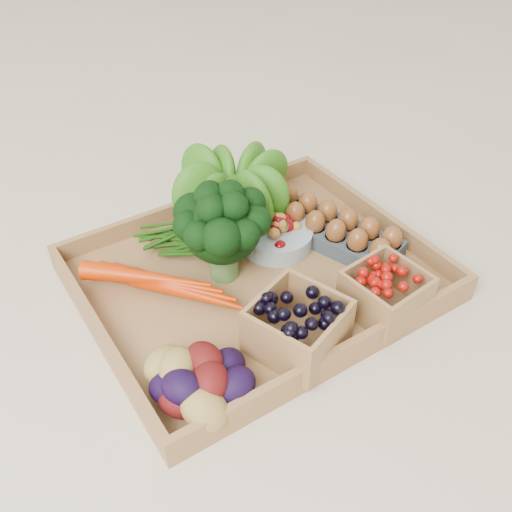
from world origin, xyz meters
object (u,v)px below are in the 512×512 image
cherry_bowl (277,237)px  egg_carton (330,233)px  tray (256,280)px  broccoli (223,246)px

cherry_bowl → egg_carton: 0.10m
egg_carton → tray: bearing=164.6°
broccoli → tray: bearing=-38.8°
tray → cherry_bowl: (0.08, 0.05, 0.02)m
cherry_bowl → egg_carton: bearing=-24.2°
tray → cherry_bowl: size_ratio=4.33×
cherry_bowl → egg_carton: size_ratio=0.50×
tray → broccoli: 0.09m
broccoli → egg_carton: 0.21m
cherry_bowl → tray: bearing=-146.2°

